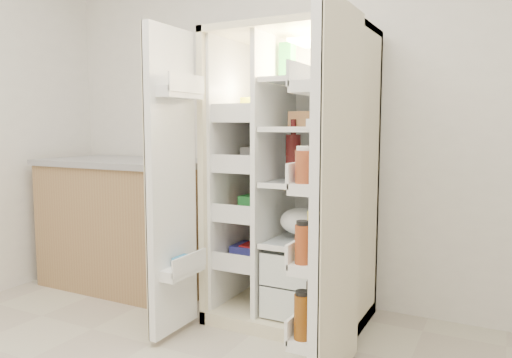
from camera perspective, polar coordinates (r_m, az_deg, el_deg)
The scene contains 5 objects.
wall_back at distance 3.40m, azimuth 5.29°, elevation 8.42°, with size 4.00×0.02×2.70m, color silver.
refrigerator at distance 3.07m, azimuth 4.84°, elevation -2.68°, with size 0.92×0.70×1.80m.
freezer_door at distance 2.78m, azimuth -9.85°, elevation -0.59°, with size 0.15×0.40×1.72m.
fridge_door at distance 2.24m, azimuth 9.06°, elevation -2.86°, with size 0.17×0.58×1.72m.
kitchen_counter at distance 3.82m, azimuth -14.58°, elevation -5.02°, with size 1.34×0.71×0.97m.
Camera 1 is at (1.28, -1.15, 1.21)m, focal length 34.00 mm.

